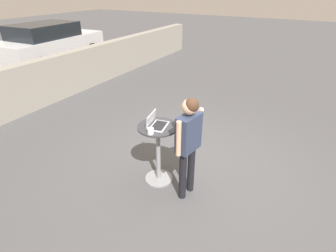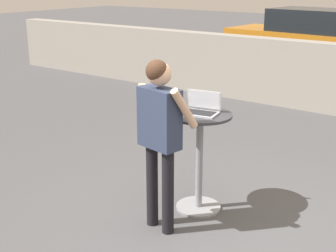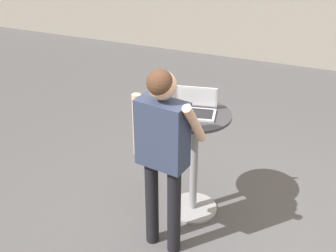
% 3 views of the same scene
% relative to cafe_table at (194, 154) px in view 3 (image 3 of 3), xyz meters
% --- Properties ---
extents(ground_plane, '(50.00, 50.00, 0.00)m').
position_rel_cafe_table_xyz_m(ground_plane, '(0.55, -0.38, -0.62)').
color(ground_plane, '#4C4C4F').
extents(pavement_kerb, '(17.26, 0.35, 1.20)m').
position_rel_cafe_table_xyz_m(pavement_kerb, '(0.55, 4.35, -0.02)').
color(pavement_kerb, gray).
rests_on(pavement_kerb, ground_plane).
extents(cafe_table, '(0.62, 0.62, 1.01)m').
position_rel_cafe_table_xyz_m(cafe_table, '(0.00, 0.00, 0.00)').
color(cafe_table, gray).
rests_on(cafe_table, ground_plane).
extents(laptop, '(0.39, 0.32, 0.21)m').
position_rel_cafe_table_xyz_m(laptop, '(-0.01, 0.02, 0.44)').
color(laptop, '#B7BABF').
rests_on(laptop, cafe_table).
extents(coffee_mug, '(0.13, 0.09, 0.09)m').
position_rel_cafe_table_xyz_m(coffee_mug, '(-0.24, -0.03, 0.44)').
color(coffee_mug, white).
rests_on(coffee_mug, cafe_table).
extents(standing_person, '(0.56, 0.32, 1.61)m').
position_rel_cafe_table_xyz_m(standing_person, '(-0.08, -0.55, 0.40)').
color(standing_person, black).
rests_on(standing_person, ground_plane).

